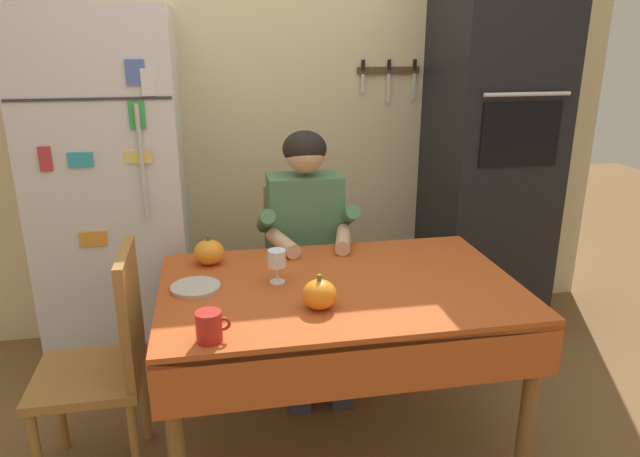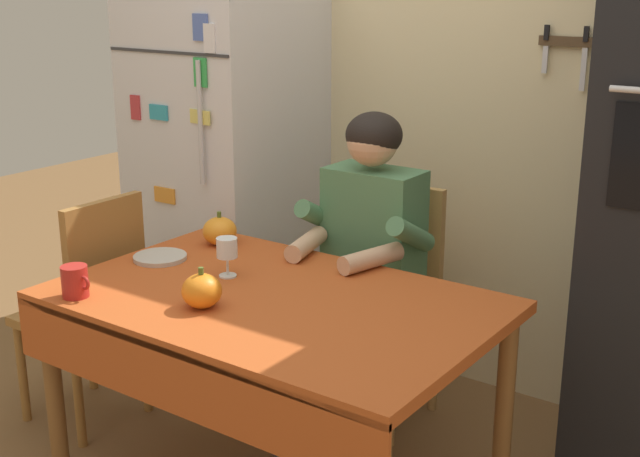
{
  "view_description": "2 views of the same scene",
  "coord_description": "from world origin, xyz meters",
  "px_view_note": "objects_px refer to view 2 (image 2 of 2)",
  "views": [
    {
      "loc": [
        -0.47,
        -1.96,
        1.67
      ],
      "look_at": [
        -0.07,
        0.16,
        0.95
      ],
      "focal_mm": 32.77,
      "sensor_mm": 36.0,
      "label": 1
    },
    {
      "loc": [
        1.58,
        -1.86,
        1.72
      ],
      "look_at": [
        0.11,
        0.21,
        0.96
      ],
      "focal_mm": 47.49,
      "sensor_mm": 36.0,
      "label": 2
    }
  ],
  "objects_px": {
    "chair_behind_person": "(388,291)",
    "chair_left_side": "(92,302)",
    "refrigerator": "(227,163)",
    "wine_glass": "(227,250)",
    "dining_table": "(269,323)",
    "pumpkin_large": "(202,291)",
    "serving_tray": "(160,257)",
    "pumpkin_medium": "(220,231)",
    "coffee_mug": "(75,281)",
    "seated_person": "(364,249)"
  },
  "relations": [
    {
      "from": "pumpkin_medium",
      "to": "serving_tray",
      "type": "relative_size",
      "value": 0.68
    },
    {
      "from": "chair_left_side",
      "to": "wine_glass",
      "type": "xyz_separation_m",
      "value": [
        0.66,
        0.05,
        0.32
      ]
    },
    {
      "from": "dining_table",
      "to": "coffee_mug",
      "type": "xyz_separation_m",
      "value": [
        -0.51,
        -0.34,
        0.14
      ]
    },
    {
      "from": "chair_behind_person",
      "to": "coffee_mug",
      "type": "distance_m",
      "value": 1.26
    },
    {
      "from": "chair_left_side",
      "to": "wine_glass",
      "type": "height_order",
      "value": "chair_left_side"
    },
    {
      "from": "dining_table",
      "to": "pumpkin_medium",
      "type": "height_order",
      "value": "pumpkin_medium"
    },
    {
      "from": "dining_table",
      "to": "pumpkin_large",
      "type": "relative_size",
      "value": 10.82
    },
    {
      "from": "dining_table",
      "to": "pumpkin_medium",
      "type": "distance_m",
      "value": 0.61
    },
    {
      "from": "chair_behind_person",
      "to": "chair_left_side",
      "type": "bearing_deg",
      "value": -138.63
    },
    {
      "from": "serving_tray",
      "to": "dining_table",
      "type": "bearing_deg",
      "value": -7.28
    },
    {
      "from": "pumpkin_large",
      "to": "dining_table",
      "type": "bearing_deg",
      "value": 56.13
    },
    {
      "from": "chair_behind_person",
      "to": "chair_left_side",
      "type": "height_order",
      "value": "same"
    },
    {
      "from": "pumpkin_large",
      "to": "pumpkin_medium",
      "type": "height_order",
      "value": "same"
    },
    {
      "from": "seated_person",
      "to": "coffee_mug",
      "type": "relative_size",
      "value": 11.12
    },
    {
      "from": "serving_tray",
      "to": "chair_left_side",
      "type": "bearing_deg",
      "value": -172.62
    },
    {
      "from": "seated_person",
      "to": "coffee_mug",
      "type": "bearing_deg",
      "value": -116.62
    },
    {
      "from": "pumpkin_large",
      "to": "serving_tray",
      "type": "height_order",
      "value": "pumpkin_large"
    },
    {
      "from": "refrigerator",
      "to": "coffee_mug",
      "type": "xyz_separation_m",
      "value": [
        0.44,
        -1.23,
        -0.11
      ]
    },
    {
      "from": "seated_person",
      "to": "pumpkin_large",
      "type": "distance_m",
      "value": 0.79
    },
    {
      "from": "coffee_mug",
      "to": "wine_glass",
      "type": "height_order",
      "value": "wine_glass"
    },
    {
      "from": "coffee_mug",
      "to": "serving_tray",
      "type": "xyz_separation_m",
      "value": [
        -0.05,
        0.42,
        -0.04
      ]
    },
    {
      "from": "refrigerator",
      "to": "serving_tray",
      "type": "distance_m",
      "value": 0.91
    },
    {
      "from": "dining_table",
      "to": "coffee_mug",
      "type": "bearing_deg",
      "value": -145.79
    },
    {
      "from": "dining_table",
      "to": "pumpkin_large",
      "type": "xyz_separation_m",
      "value": [
        -0.12,
        -0.18,
        0.14
      ]
    },
    {
      "from": "dining_table",
      "to": "serving_tray",
      "type": "distance_m",
      "value": 0.57
    },
    {
      "from": "refrigerator",
      "to": "pumpkin_medium",
      "type": "relative_size",
      "value": 13.94
    },
    {
      "from": "coffee_mug",
      "to": "pumpkin_medium",
      "type": "bearing_deg",
      "value": 89.56
    },
    {
      "from": "dining_table",
      "to": "wine_glass",
      "type": "distance_m",
      "value": 0.31
    },
    {
      "from": "refrigerator",
      "to": "coffee_mug",
      "type": "bearing_deg",
      "value": -70.13
    },
    {
      "from": "refrigerator",
      "to": "chair_left_side",
      "type": "relative_size",
      "value": 1.94
    },
    {
      "from": "coffee_mug",
      "to": "pumpkin_large",
      "type": "relative_size",
      "value": 0.87
    },
    {
      "from": "wine_glass",
      "to": "pumpkin_large",
      "type": "relative_size",
      "value": 1.05
    },
    {
      "from": "wine_glass",
      "to": "pumpkin_large",
      "type": "bearing_deg",
      "value": -64.57
    },
    {
      "from": "refrigerator",
      "to": "chair_behind_person",
      "type": "distance_m",
      "value": 1.0
    },
    {
      "from": "chair_behind_person",
      "to": "seated_person",
      "type": "relative_size",
      "value": 0.75
    },
    {
      "from": "refrigerator",
      "to": "pumpkin_large",
      "type": "relative_size",
      "value": 13.92
    },
    {
      "from": "pumpkin_medium",
      "to": "serving_tray",
      "type": "bearing_deg",
      "value": -102.36
    },
    {
      "from": "refrigerator",
      "to": "wine_glass",
      "type": "distance_m",
      "value": 1.08
    },
    {
      "from": "coffee_mug",
      "to": "pumpkin_medium",
      "type": "height_order",
      "value": "pumpkin_medium"
    },
    {
      "from": "seated_person",
      "to": "pumpkin_large",
      "type": "height_order",
      "value": "seated_person"
    },
    {
      "from": "refrigerator",
      "to": "chair_left_side",
      "type": "bearing_deg",
      "value": -86.71
    },
    {
      "from": "refrigerator",
      "to": "wine_glass",
      "type": "height_order",
      "value": "refrigerator"
    },
    {
      "from": "seated_person",
      "to": "coffee_mug",
      "type": "xyz_separation_m",
      "value": [
        -0.48,
        -0.95,
        0.05
      ]
    },
    {
      "from": "chair_left_side",
      "to": "pumpkin_medium",
      "type": "height_order",
      "value": "chair_left_side"
    },
    {
      "from": "seated_person",
      "to": "pumpkin_medium",
      "type": "bearing_deg",
      "value": -149.7
    },
    {
      "from": "serving_tray",
      "to": "pumpkin_medium",
      "type": "bearing_deg",
      "value": 77.64
    },
    {
      "from": "refrigerator",
      "to": "dining_table",
      "type": "relative_size",
      "value": 1.29
    },
    {
      "from": "dining_table",
      "to": "serving_tray",
      "type": "bearing_deg",
      "value": 172.72
    },
    {
      "from": "wine_glass",
      "to": "chair_left_side",
      "type": "bearing_deg",
      "value": -175.61
    },
    {
      "from": "coffee_mug",
      "to": "wine_glass",
      "type": "bearing_deg",
      "value": 57.72
    }
  ]
}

